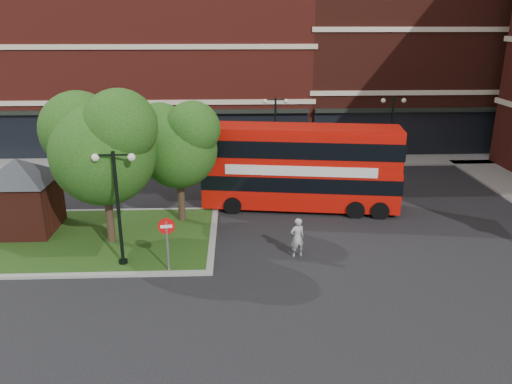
{
  "coord_description": "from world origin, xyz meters",
  "views": [
    {
      "loc": [
        -0.69,
        -18.93,
        9.78
      ],
      "look_at": [
        0.25,
        3.82,
        2.0
      ],
      "focal_mm": 35.0,
      "sensor_mm": 36.0,
      "label": 1
    }
  ],
  "objects_px": {
    "bus": "(301,162)",
    "car_white": "(349,153)",
    "car_silver": "(154,154)",
    "woman": "(297,237)"
  },
  "relations": [
    {
      "from": "woman",
      "to": "car_silver",
      "type": "height_order",
      "value": "woman"
    },
    {
      "from": "bus",
      "to": "car_white",
      "type": "bearing_deg",
      "value": 70.63
    },
    {
      "from": "woman",
      "to": "car_silver",
      "type": "relative_size",
      "value": 0.39
    },
    {
      "from": "woman",
      "to": "car_silver",
      "type": "bearing_deg",
      "value": -79.04
    },
    {
      "from": "car_silver",
      "to": "car_white",
      "type": "xyz_separation_m",
      "value": [
        14.07,
        0.0,
        -0.06
      ]
    },
    {
      "from": "car_silver",
      "to": "car_white",
      "type": "distance_m",
      "value": 14.07
    },
    {
      "from": "car_silver",
      "to": "car_white",
      "type": "bearing_deg",
      "value": -83.47
    },
    {
      "from": "bus",
      "to": "car_silver",
      "type": "xyz_separation_m",
      "value": [
        -9.33,
        9.15,
        -1.85
      ]
    },
    {
      "from": "bus",
      "to": "car_white",
      "type": "height_order",
      "value": "bus"
    },
    {
      "from": "woman",
      "to": "car_silver",
      "type": "distance_m",
      "value": 17.35
    }
  ]
}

